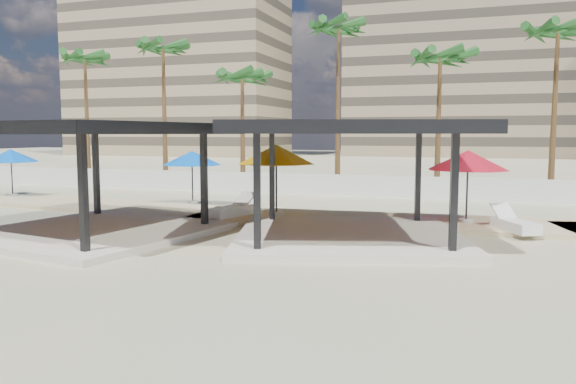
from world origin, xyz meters
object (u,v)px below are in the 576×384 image
object	(u,v)px
umbrella_c	(468,160)
lounger_c	(514,225)
pavilion_west	(91,169)
pavilion_central	(349,170)
umbrella_a	(11,156)
lounger_a	(232,211)

from	to	relation	value
umbrella_c	lounger_c	world-z (taller)	umbrella_c
pavilion_west	lounger_c	xyz separation A→B (m)	(13.89, 4.61, -1.93)
pavilion_central	umbrella_a	world-z (taller)	pavilion_central
umbrella_a	umbrella_c	bearing A→B (deg)	-4.04
lounger_a	umbrella_c	bearing A→B (deg)	-66.41
pavilion_central	lounger_c	world-z (taller)	pavilion_central
pavilion_central	lounger_a	bearing A→B (deg)	139.20
lounger_c	umbrella_a	bearing A→B (deg)	55.71
umbrella_c	lounger_c	bearing A→B (deg)	-39.90
pavilion_central	lounger_c	distance (m)	6.16
pavilion_central	umbrella_a	xyz separation A→B (m)	(-19.69, 5.49, 0.00)
pavilion_west	umbrella_a	world-z (taller)	pavilion_west
pavilion_west	lounger_a	xyz separation A→B (m)	(3.20, 4.61, -1.91)
pavilion_central	umbrella_c	size ratio (longest dim) A/B	2.56
pavilion_central	lounger_c	xyz separation A→B (m)	(5.29, 2.48, -1.94)
pavilion_central	umbrella_a	bearing A→B (deg)	148.40
lounger_a	lounger_c	world-z (taller)	lounger_a
umbrella_a	lounger_a	world-z (taller)	umbrella_a
umbrella_a	lounger_c	xyz separation A→B (m)	(24.99, -3.01, -1.94)
umbrella_a	pavilion_central	bearing A→B (deg)	-15.57
pavilion_central	umbrella_a	distance (m)	20.45
umbrella_c	lounger_c	size ratio (longest dim) A/B	1.61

